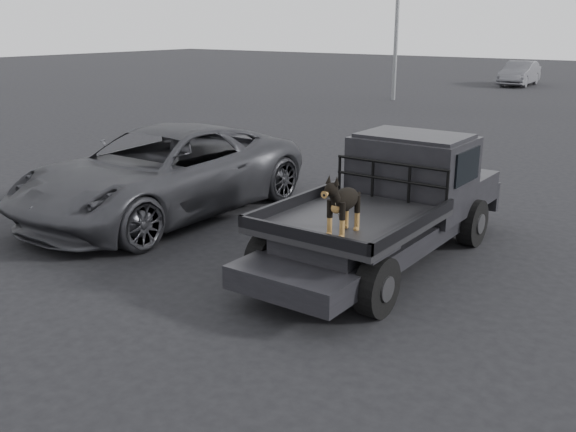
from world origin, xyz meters
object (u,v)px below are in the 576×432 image
Objects in this scene: flatbed_ute at (382,232)px; dog at (344,204)px; distant_car_a at (520,73)px; parked_suv at (162,172)px.

dog reaches higher than flatbed_ute.
flatbed_ute is 30.52m from distant_car_a.
distant_car_a is at bearing 102.85° from dog.
distant_car_a is (-6.89, 29.73, 0.21)m from flatbed_ute.
flatbed_ute is 1.79m from dog.
dog is 0.18× the size of distant_car_a.
dog is 32.11m from distant_car_a.
dog reaches higher than parked_suv.
parked_suv is at bearing -177.75° from flatbed_ute.
flatbed_ute is at bearing -79.69° from distant_car_a.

